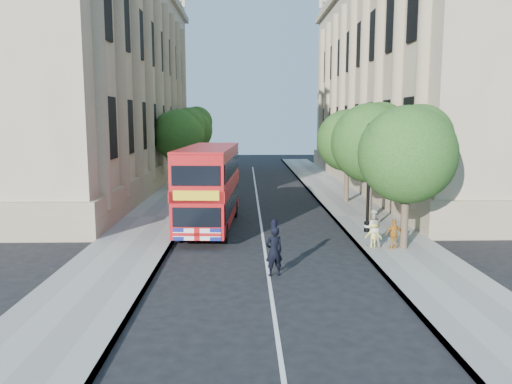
{
  "coord_description": "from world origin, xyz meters",
  "views": [
    {
      "loc": [
        -0.79,
        -17.18,
        5.45
      ],
      "look_at": [
        -0.34,
        4.36,
        2.3
      ],
      "focal_mm": 35.0,
      "sensor_mm": 36.0,
      "label": 1
    }
  ],
  "objects": [
    {
      "name": "tree_right_far",
      "position": [
        5.84,
        15.03,
        4.31
      ],
      "size": [
        4.0,
        4.0,
        6.15
      ],
      "color": "#473828",
      "rests_on": "ground"
    },
    {
      "name": "tree_left_far",
      "position": [
        -5.96,
        22.03,
        4.44
      ],
      "size": [
        4.0,
        4.0,
        6.3
      ],
      "color": "#473828",
      "rests_on": "ground"
    },
    {
      "name": "tree_right_near",
      "position": [
        5.84,
        3.03,
        4.25
      ],
      "size": [
        4.0,
        4.0,
        6.08
      ],
      "color": "#473828",
      "rests_on": "ground"
    },
    {
      "name": "tree_right_mid",
      "position": [
        5.84,
        9.03,
        4.45
      ],
      "size": [
        4.2,
        4.2,
        6.37
      ],
      "color": "#473828",
      "rests_on": "ground"
    },
    {
      "name": "pavement_left",
      "position": [
        -5.75,
        10.0,
        0.06
      ],
      "size": [
        3.5,
        80.0,
        0.12
      ],
      "primitive_type": "cube",
      "color": "gray",
      "rests_on": "ground"
    },
    {
      "name": "woman_pedestrian",
      "position": [
        4.55,
        3.23,
        0.92
      ],
      "size": [
        0.82,
        0.66,
        1.61
      ],
      "primitive_type": "imported",
      "rotation": [
        0.0,
        0.0,
        3.07
      ],
      "color": "beige",
      "rests_on": "pavement_right"
    },
    {
      "name": "child_a",
      "position": [
        5.35,
        2.86,
        0.74
      ],
      "size": [
        0.77,
        0.42,
        1.25
      ],
      "primitive_type": "imported",
      "rotation": [
        0.0,
        0.0,
        3.31
      ],
      "color": "#C37922",
      "rests_on": "pavement_right"
    },
    {
      "name": "pavement_right",
      "position": [
        5.75,
        10.0,
        0.06
      ],
      "size": [
        3.5,
        80.0,
        0.12
      ],
      "primitive_type": "cube",
      "color": "gray",
      "rests_on": "ground"
    },
    {
      "name": "building_left",
      "position": [
        -13.8,
        24.0,
        9.0
      ],
      "size": [
        12.0,
        38.0,
        18.0
      ],
      "primitive_type": "cube",
      "color": "tan",
      "rests_on": "ground"
    },
    {
      "name": "police_constable",
      "position": [
        0.19,
        -0.29,
        0.88
      ],
      "size": [
        0.75,
        0.61,
        1.77
      ],
      "primitive_type": "imported",
      "rotation": [
        0.0,
        0.0,
        3.48
      ],
      "color": "black",
      "rests_on": "ground"
    },
    {
      "name": "tree_left_back",
      "position": [
        -5.96,
        30.03,
        4.71
      ],
      "size": [
        4.2,
        4.2,
        6.65
      ],
      "color": "#473828",
      "rests_on": "ground"
    },
    {
      "name": "ground",
      "position": [
        0.0,
        0.0,
        0.0
      ],
      "size": [
        120.0,
        120.0,
        0.0
      ],
      "primitive_type": "plane",
      "color": "black",
      "rests_on": "ground"
    },
    {
      "name": "double_decker_bus",
      "position": [
        -2.6,
        7.53,
        2.22
      ],
      "size": [
        2.79,
        8.83,
        4.02
      ],
      "rotation": [
        0.0,
        0.0,
        -0.06
      ],
      "color": "#AE0C0D",
      "rests_on": "ground"
    },
    {
      "name": "child_b",
      "position": [
        4.55,
        3.1,
        0.66
      ],
      "size": [
        0.77,
        0.55,
        1.07
      ],
      "primitive_type": "imported",
      "rotation": [
        0.0,
        0.0,
        2.9
      ],
      "color": "#DCD44B",
      "rests_on": "pavement_right"
    },
    {
      "name": "lamp_post",
      "position": [
        5.0,
        6.0,
        2.51
      ],
      "size": [
        0.32,
        0.32,
        5.16
      ],
      "color": "black",
      "rests_on": "pavement_right"
    },
    {
      "name": "box_van",
      "position": [
        -2.91,
        14.55,
        1.27
      ],
      "size": [
        2.21,
        4.69,
        2.6
      ],
      "rotation": [
        0.0,
        0.0,
        -0.08
      ],
      "color": "black",
      "rests_on": "ground"
    },
    {
      "name": "building_right",
      "position": [
        13.8,
        24.0,
        9.0
      ],
      "size": [
        12.0,
        38.0,
        18.0
      ],
      "primitive_type": "cube",
      "color": "tan",
      "rests_on": "ground"
    }
  ]
}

